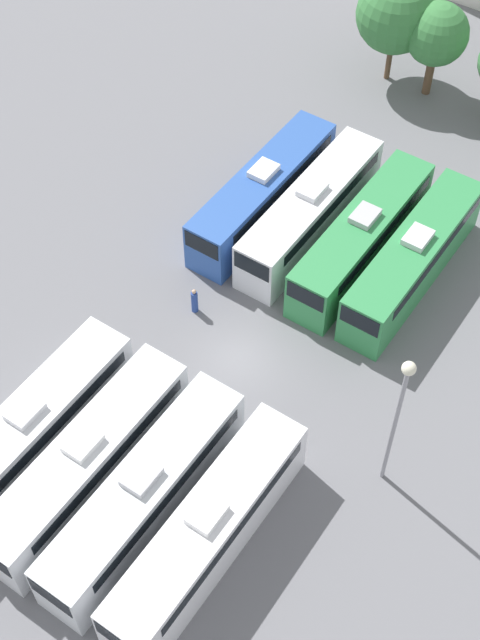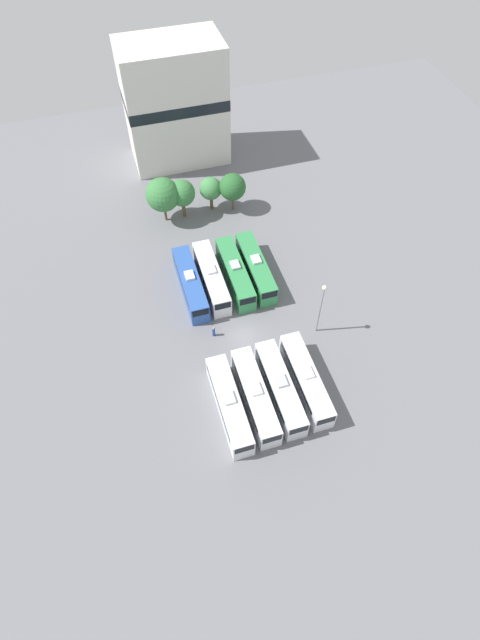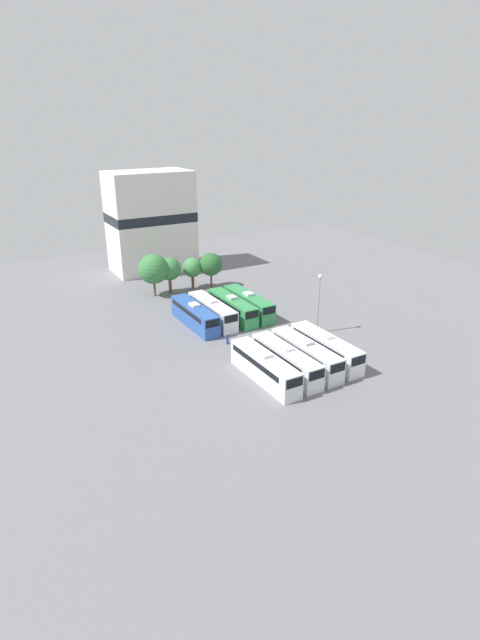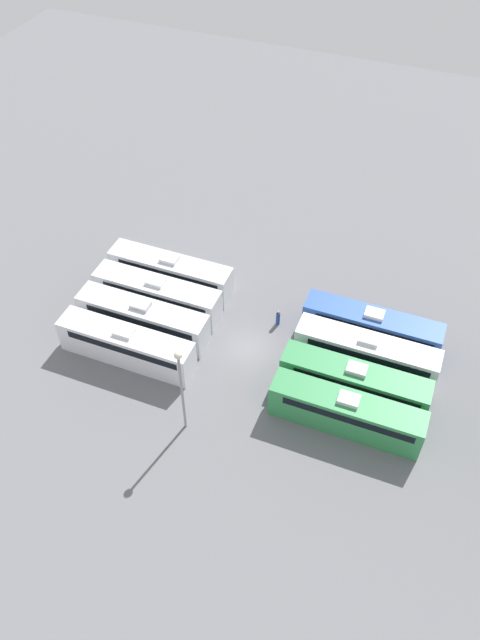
{
  "view_description": "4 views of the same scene",
  "coord_description": "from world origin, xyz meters",
  "px_view_note": "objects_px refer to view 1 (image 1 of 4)",
  "views": [
    {
      "loc": [
        15.23,
        -22.08,
        36.58
      ],
      "look_at": [
        -0.1,
        0.31,
        2.71
      ],
      "focal_mm": 50.0,
      "sensor_mm": 36.0,
      "label": 1
    },
    {
      "loc": [
        -11.29,
        -35.56,
        52.64
      ],
      "look_at": [
        -0.33,
        0.65,
        2.83
      ],
      "focal_mm": 28.0,
      "sensor_mm": 36.0,
      "label": 2
    },
    {
      "loc": [
        -33.26,
        -53.19,
        28.72
      ],
      "look_at": [
        -1.85,
        1.03,
        3.26
      ],
      "focal_mm": 28.0,
      "sensor_mm": 36.0,
      "label": 3
    },
    {
      "loc": [
        33.34,
        12.21,
        40.81
      ],
      "look_at": [
        -1.0,
        -1.29,
        2.12
      ],
      "focal_mm": 35.0,
      "sensor_mm": 36.0,
      "label": 4
    }
  ],
  "objects_px": {
    "tree_1": "(437,34)",
    "bus_1": "(88,461)",
    "bus_3": "(208,530)",
    "bus_0": "(32,430)",
    "bus_7": "(414,258)",
    "worker_person": "(195,301)",
    "bus_4": "(263,192)",
    "light_pole": "(399,406)",
    "bus_5": "(311,210)",
    "bus_6": "(362,236)",
    "tree_0": "(396,13)",
    "bus_2": "(145,494)"
  },
  "relations": [
    {
      "from": "tree_0",
      "to": "tree_1",
      "type": "height_order",
      "value": "tree_0"
    },
    {
      "from": "bus_0",
      "to": "bus_2",
      "type": "distance_m",
      "value": 6.3
    },
    {
      "from": "bus_2",
      "to": "bus_1",
      "type": "bearing_deg",
      "value": -177.08
    },
    {
      "from": "bus_7",
      "to": "worker_person",
      "type": "height_order",
      "value": "bus_7"
    },
    {
      "from": "bus_1",
      "to": "tree_1",
      "type": "bearing_deg",
      "value": 90.86
    },
    {
      "from": "bus_1",
      "to": "bus_3",
      "type": "xyz_separation_m",
      "value": [
        6.37,
        0.32,
        0.0
      ]
    },
    {
      "from": "bus_4",
      "to": "bus_7",
      "type": "relative_size",
      "value": 1.0
    },
    {
      "from": "bus_2",
      "to": "bus_7",
      "type": "height_order",
      "value": "same"
    },
    {
      "from": "bus_0",
      "to": "worker_person",
      "type": "bearing_deg",
      "value": 84.34
    },
    {
      "from": "bus_4",
      "to": "light_pole",
      "type": "distance_m",
      "value": 18.42
    },
    {
      "from": "tree_1",
      "to": "bus_1",
      "type": "bearing_deg",
      "value": -89.14
    },
    {
      "from": "bus_7",
      "to": "tree_0",
      "type": "xyz_separation_m",
      "value": [
        -9.71,
        15.3,
        3.11
      ]
    },
    {
      "from": "bus_1",
      "to": "bus_7",
      "type": "relative_size",
      "value": 1.0
    },
    {
      "from": "bus_5",
      "to": "light_pole",
      "type": "bearing_deg",
      "value": -46.16
    },
    {
      "from": "worker_person",
      "to": "bus_0",
      "type": "bearing_deg",
      "value": -95.66
    },
    {
      "from": "bus_1",
      "to": "worker_person",
      "type": "distance_m",
      "value": 11.05
    },
    {
      "from": "bus_5",
      "to": "worker_person",
      "type": "relative_size",
      "value": 7.2
    },
    {
      "from": "worker_person",
      "to": "bus_3",
      "type": "bearing_deg",
      "value": -51.1
    },
    {
      "from": "light_pole",
      "to": "tree_1",
      "type": "bearing_deg",
      "value": 113.01
    },
    {
      "from": "tree_0",
      "to": "worker_person",
      "type": "bearing_deg",
      "value": -86.73
    },
    {
      "from": "bus_4",
      "to": "bus_6",
      "type": "height_order",
      "value": "same"
    },
    {
      "from": "bus_2",
      "to": "bus_6",
      "type": "bearing_deg",
      "value": 89.65
    },
    {
      "from": "bus_6",
      "to": "bus_3",
      "type": "bearing_deg",
      "value": -80.43
    },
    {
      "from": "worker_person",
      "to": "light_pole",
      "type": "distance_m",
      "value": 14.26
    },
    {
      "from": "bus_0",
      "to": "worker_person",
      "type": "xyz_separation_m",
      "value": [
        1.09,
        11.02,
        -0.97
      ]
    },
    {
      "from": "tree_1",
      "to": "tree_0",
      "type": "bearing_deg",
      "value": -179.05
    },
    {
      "from": "bus_6",
      "to": "tree_0",
      "type": "height_order",
      "value": "tree_0"
    },
    {
      "from": "bus_4",
      "to": "worker_person",
      "type": "height_order",
      "value": "bus_4"
    },
    {
      "from": "tree_0",
      "to": "tree_1",
      "type": "distance_m",
      "value": 2.95
    },
    {
      "from": "bus_6",
      "to": "light_pole",
      "type": "relative_size",
      "value": 1.35
    },
    {
      "from": "bus_3",
      "to": "bus_5",
      "type": "height_order",
      "value": "same"
    },
    {
      "from": "bus_5",
      "to": "tree_0",
      "type": "distance_m",
      "value": 15.96
    },
    {
      "from": "bus_2",
      "to": "bus_7",
      "type": "bearing_deg",
      "value": 80.57
    },
    {
      "from": "bus_2",
      "to": "tree_1",
      "type": "xyz_separation_m",
      "value": [
        -3.63,
        34.37,
        2.66
      ]
    },
    {
      "from": "worker_person",
      "to": "tree_0",
      "type": "height_order",
      "value": "tree_0"
    },
    {
      "from": "bus_5",
      "to": "tree_0",
      "type": "bearing_deg",
      "value": 102.19
    },
    {
      "from": "bus_1",
      "to": "bus_2",
      "type": "height_order",
      "value": "same"
    },
    {
      "from": "tree_0",
      "to": "bus_1",
      "type": "bearing_deg",
      "value": -84.3
    },
    {
      "from": "bus_2",
      "to": "bus_6",
      "type": "relative_size",
      "value": 1.0
    },
    {
      "from": "tree_1",
      "to": "bus_4",
      "type": "bearing_deg",
      "value": -99.59
    },
    {
      "from": "light_pole",
      "to": "tree_1",
      "type": "distance_m",
      "value": 29.16
    },
    {
      "from": "bus_1",
      "to": "tree_0",
      "type": "bearing_deg",
      "value": 95.7
    },
    {
      "from": "bus_6",
      "to": "light_pole",
      "type": "bearing_deg",
      "value": -55.92
    },
    {
      "from": "bus_2",
      "to": "bus_4",
      "type": "relative_size",
      "value": 1.0
    },
    {
      "from": "bus_2",
      "to": "bus_6",
      "type": "height_order",
      "value": "same"
    },
    {
      "from": "bus_4",
      "to": "tree_0",
      "type": "xyz_separation_m",
      "value": [
        -0.29,
        15.55,
        3.11
      ]
    },
    {
      "from": "bus_1",
      "to": "worker_person",
      "type": "xyz_separation_m",
      "value": [
        -2.09,
        10.81,
        -0.97
      ]
    },
    {
      "from": "light_pole",
      "to": "bus_1",
      "type": "bearing_deg",
      "value": -144.6
    },
    {
      "from": "bus_4",
      "to": "bus_6",
      "type": "xyz_separation_m",
      "value": [
        6.37,
        0.09,
        0.0
      ]
    },
    {
      "from": "bus_3",
      "to": "bus_0",
      "type": "bearing_deg",
      "value": -176.82
    }
  ]
}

